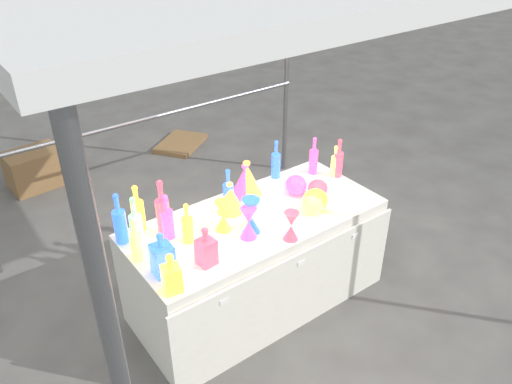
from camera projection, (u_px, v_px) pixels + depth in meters
ground at (256, 298)px, 3.82m from camera, size 80.00×80.00×0.00m
display_table at (257, 260)px, 3.62m from camera, size 1.84×0.83×0.75m
cardboard_box_closed at (35, 169)px, 5.19m from camera, size 0.57×0.44×0.39m
cardboard_box_flat at (181, 143)px, 6.10m from camera, size 0.77×0.73×0.05m
bottle_0 at (137, 208)px, 3.23m from camera, size 0.09×0.09×0.33m
bottle_1 at (119, 218)px, 3.10m from camera, size 0.09×0.09×0.36m
bottle_2 at (162, 208)px, 3.15m from camera, size 0.10×0.10×0.41m
bottle_3 at (167, 216)px, 3.15m from camera, size 0.09×0.09×0.32m
bottle_4 at (136, 240)px, 2.96m from camera, size 0.08×0.08×0.29m
bottle_5 at (136, 223)px, 3.04m from camera, size 0.09×0.09×0.37m
bottle_6 at (187, 223)px, 3.12m from camera, size 0.09×0.09×0.28m
bottle_7 at (228, 190)px, 3.43m from camera, size 0.10×0.10×0.32m
decanter_0 at (171, 272)px, 2.74m from camera, size 0.12×0.12×0.25m
decanter_1 at (206, 246)px, 2.94m from camera, size 0.11×0.11×0.26m
decanter_2 at (162, 253)px, 2.85m from camera, size 0.13×0.13×0.28m
hourglass_0 at (291, 226)px, 3.16m from camera, size 0.12×0.12×0.20m
hourglass_1 at (249, 223)px, 3.17m from camera, size 0.14×0.14×0.22m
hourglass_2 at (248, 215)px, 3.28m from camera, size 0.10×0.10×0.19m
hourglass_4 at (223, 216)px, 3.25m from camera, size 0.13×0.13×0.22m
hourglass_5 at (251, 216)px, 3.22m from camera, size 0.15×0.15×0.25m
globe_0 at (315, 201)px, 3.47m from camera, size 0.23×0.23×0.14m
globe_1 at (313, 205)px, 3.44m from camera, size 0.21×0.21×0.13m
globe_2 at (318, 189)px, 3.63m from camera, size 0.17×0.17×0.12m
globe_3 at (296, 186)px, 3.66m from camera, size 0.18×0.18×0.13m
lampshade_0 at (247, 178)px, 3.62m from camera, size 0.23×0.23×0.27m
lampshade_1 at (230, 197)px, 3.43m from camera, size 0.23×0.23×0.23m
lampshade_2 at (245, 180)px, 3.61m from camera, size 0.25×0.25×0.25m
bottle_8 at (276, 159)px, 3.83m from camera, size 0.08×0.08×0.31m
bottle_9 at (339, 158)px, 3.84m from camera, size 0.07×0.07×0.32m
bottle_10 at (314, 155)px, 3.89m from camera, size 0.08×0.08×0.31m
bottle_11 at (335, 161)px, 3.86m from camera, size 0.06×0.06×0.26m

